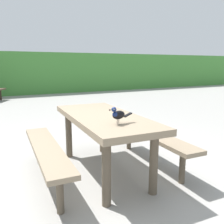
{
  "coord_description": "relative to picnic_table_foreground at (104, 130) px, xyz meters",
  "views": [
    {
      "loc": [
        -0.92,
        -2.64,
        1.35
      ],
      "look_at": [
        0.25,
        -0.34,
        0.84
      ],
      "focal_mm": 39.06,
      "sensor_mm": 36.0,
      "label": 1
    }
  ],
  "objects": [
    {
      "name": "picnic_table_foreground",
      "position": [
        0.0,
        0.0,
        0.0
      ],
      "size": [
        1.76,
        1.83,
        0.74
      ],
      "color": "#84725B",
      "rests_on": "ground"
    },
    {
      "name": "ground_plane",
      "position": [
        -0.31,
        0.02,
        -0.56
      ],
      "size": [
        60.0,
        60.0,
        0.0
      ],
      "primitive_type": "plane",
      "color": "gray"
    },
    {
      "name": "bird_grackle",
      "position": [
        -0.07,
        -0.48,
        0.29
      ],
      "size": [
        0.29,
        0.09,
        0.18
      ],
      "color": "black",
      "rests_on": "picnic_table_foreground"
    },
    {
      "name": "hedge_wall",
      "position": [
        -0.31,
        9.57,
        0.39
      ],
      "size": [
        28.0,
        1.79,
        1.89
      ],
      "primitive_type": "cube",
      "color": "#428438",
      "rests_on": "ground"
    }
  ]
}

